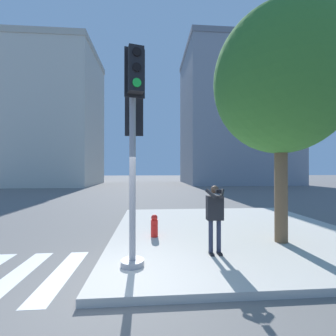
{
  "coord_description": "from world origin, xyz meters",
  "views": [
    {
      "loc": [
        0.69,
        -4.19,
        2.23
      ],
      "look_at": [
        1.08,
        0.78,
        2.26
      ],
      "focal_mm": 24.0,
      "sensor_mm": 36.0,
      "label": 1
    }
  ],
  "objects_px": {
    "traffic_signal_pole": "(134,131)",
    "person_photographer": "(215,213)",
    "fire_hydrant": "(154,226)",
    "street_tree": "(281,81)"
  },
  "relations": [
    {
      "from": "person_photographer",
      "to": "street_tree",
      "type": "height_order",
      "value": "street_tree"
    },
    {
      "from": "traffic_signal_pole",
      "to": "street_tree",
      "type": "height_order",
      "value": "street_tree"
    },
    {
      "from": "person_photographer",
      "to": "fire_hydrant",
      "type": "bearing_deg",
      "value": 133.66
    },
    {
      "from": "fire_hydrant",
      "to": "traffic_signal_pole",
      "type": "bearing_deg",
      "value": -103.09
    },
    {
      "from": "traffic_signal_pole",
      "to": "person_photographer",
      "type": "xyz_separation_m",
      "value": [
        1.94,
        0.51,
        -1.9
      ]
    },
    {
      "from": "fire_hydrant",
      "to": "street_tree",
      "type": "bearing_deg",
      "value": -12.1
    },
    {
      "from": "person_photographer",
      "to": "street_tree",
      "type": "distance_m",
      "value": 4.27
    },
    {
      "from": "street_tree",
      "to": "person_photographer",
      "type": "bearing_deg",
      "value": -160.66
    },
    {
      "from": "traffic_signal_pole",
      "to": "person_photographer",
      "type": "height_order",
      "value": "traffic_signal_pole"
    },
    {
      "from": "street_tree",
      "to": "fire_hydrant",
      "type": "relative_size",
      "value": 9.85
    }
  ]
}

